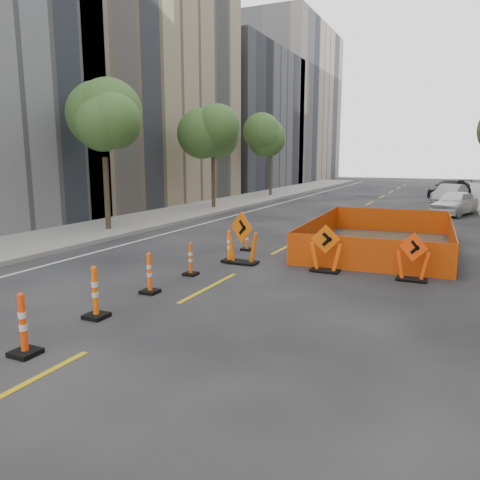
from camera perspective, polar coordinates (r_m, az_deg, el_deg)
The scene contains 21 objects.
ground_plane at distance 9.08m, azimuth -16.15°, elevation -11.90°, with size 140.00×140.00×0.00m, color black.
sidewalk_left at distance 23.65m, azimuth -13.69°, elevation 1.95°, with size 4.00×90.00×0.15m, color gray.
bld_left_c at distance 36.59m, azimuth -16.04°, elevation 25.13°, with size 12.00×18.00×26.00m, color tan.
bld_left_d at distance 50.93m, azimuth -1.64°, elevation 14.32°, with size 12.00×16.00×14.00m, color #4C4C51.
bld_left_e at distance 66.23m, azimuth 4.94°, elevation 15.94°, with size 12.00×20.00×20.00m, color gray.
tree_l_b at distance 21.53m, azimuth -16.30°, elevation 12.93°, with size 2.80×2.80×5.95m.
tree_l_c at distance 29.82m, azimuth -3.32°, elevation 12.45°, with size 2.80×2.80×5.95m.
tree_l_d at distance 38.92m, azimuth 3.79°, elevation 11.92°, with size 2.80×2.80×5.95m.
channelizer_2 at distance 8.83m, azimuth -24.95°, elevation -9.30°, with size 0.44×0.44×1.11m, color #E73E09, non-canonical shape.
channelizer_3 at distance 10.25m, azimuth -17.26°, elevation -6.09°, with size 0.44×0.44×1.13m, color #DE5509, non-canonical shape.
channelizer_4 at distance 11.75m, azimuth -10.99°, elevation -3.96°, with size 0.41×0.41×1.03m, color #FF4D0A, non-canonical shape.
channelizer_5 at distance 13.36m, azimuth -6.06°, elevation -2.30°, with size 0.37×0.37×0.95m, color #D84E09, non-canonical shape.
channelizer_6 at distance 14.92m, azimuth -1.36°, elevation -0.74°, with size 0.41×0.41×1.04m, color #FF620A, non-canonical shape.
channelizer_7 at distance 16.78m, azimuth 0.84°, elevation 0.34°, with size 0.38×0.38×0.96m, color #FF540A, non-canonical shape.
chevron_sign_left at distance 14.64m, azimuth 0.26°, elevation 0.29°, with size 1.11×0.67×1.66m, color #D85809, non-canonical shape.
chevron_sign_center at distance 13.84m, azimuth 10.40°, elevation -1.01°, with size 0.94×0.56×1.40m, color #F4620A, non-canonical shape.
chevron_sign_right at distance 13.48m, azimuth 20.34°, elevation -1.93°, with size 0.89×0.54×1.34m, color #FF430A, non-canonical shape.
safety_fence at distance 18.11m, azimuth 16.81°, elevation 0.73°, with size 4.78×8.14×1.02m, color #DC4F0B, non-canonical shape.
parked_car_near at distance 29.62m, azimuth 24.69°, elevation 4.14°, with size 1.65×4.11×1.40m, color white.
parked_car_mid at distance 36.48m, azimuth 24.21°, elevation 5.13°, with size 1.45×4.15×1.37m, color #A8A8AD.
parked_car_far at distance 41.66m, azimuth 24.23°, elevation 5.71°, with size 2.05×5.04×1.46m, color black.
Camera 1 is at (5.64, -6.28, 3.36)m, focal length 35.00 mm.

